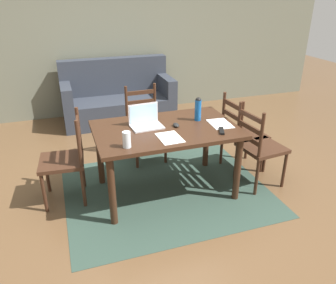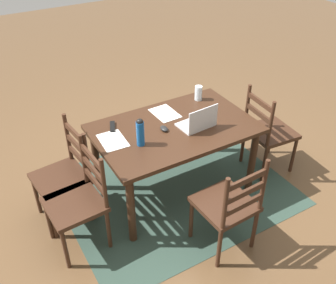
% 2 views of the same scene
% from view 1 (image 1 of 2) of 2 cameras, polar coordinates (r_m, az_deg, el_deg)
% --- Properties ---
extents(ground_plane, '(14.00, 14.00, 0.00)m').
position_cam_1_polar(ground_plane, '(3.80, -0.34, -8.12)').
color(ground_plane, brown).
extents(area_rug, '(2.19, 1.81, 0.01)m').
position_cam_1_polar(area_rug, '(3.80, -0.34, -8.08)').
color(area_rug, '#2D4238').
rests_on(area_rug, ground).
extents(wall_back, '(8.00, 0.12, 2.70)m').
position_cam_1_polar(wall_back, '(6.01, -9.39, 17.68)').
color(wall_back, '#6B6D5B').
rests_on(wall_back, ground).
extents(dining_table, '(1.47, 0.94, 0.75)m').
position_cam_1_polar(dining_table, '(3.49, -0.37, 0.97)').
color(dining_table, '#382114').
rests_on(dining_table, ground).
extents(chair_left_far, '(0.47, 0.47, 0.95)m').
position_cam_1_polar(chair_left_far, '(3.60, -17.00, -2.91)').
color(chair_left_far, '#3D2316').
rests_on(chair_left_far, ground).
extents(chair_far_head, '(0.46, 0.46, 0.95)m').
position_cam_1_polar(chair_far_head, '(4.31, -3.90, 2.89)').
color(chair_far_head, '#3D2316').
rests_on(chair_far_head, ground).
extents(chair_right_far, '(0.47, 0.47, 0.95)m').
position_cam_1_polar(chair_right_far, '(4.12, 12.43, 1.30)').
color(chair_right_far, '#3D2316').
rests_on(chair_right_far, ground).
extents(chair_right_near, '(0.49, 0.49, 0.95)m').
position_cam_1_polar(chair_right_near, '(3.84, 15.23, -0.85)').
color(chair_right_near, '#3D2316').
rests_on(chair_right_near, ground).
extents(couch, '(1.80, 0.80, 1.00)m').
position_cam_1_polar(couch, '(5.75, -8.54, 7.24)').
color(couch, '#2D333D').
rests_on(couch, ground).
extents(laptop, '(0.34, 0.24, 0.23)m').
position_cam_1_polar(laptop, '(3.49, -3.87, 3.63)').
color(laptop, silver).
rests_on(laptop, dining_table).
extents(water_bottle, '(0.07, 0.07, 0.26)m').
position_cam_1_polar(water_bottle, '(3.62, 5.12, 5.69)').
color(water_bottle, '#145199').
rests_on(water_bottle, dining_table).
extents(drinking_glass, '(0.08, 0.08, 0.15)m').
position_cam_1_polar(drinking_glass, '(3.03, -7.04, 0.41)').
color(drinking_glass, silver).
rests_on(drinking_glass, dining_table).
extents(computer_mouse, '(0.07, 0.10, 0.03)m').
position_cam_1_polar(computer_mouse, '(3.48, 1.40, 2.88)').
color(computer_mouse, black).
rests_on(computer_mouse, dining_table).
extents(tv_remote, '(0.11, 0.17, 0.02)m').
position_cam_1_polar(tv_remote, '(3.40, 9.09, 1.89)').
color(tv_remote, black).
rests_on(tv_remote, dining_table).
extents(paper_stack_left, '(0.23, 0.31, 0.00)m').
position_cam_1_polar(paper_stack_left, '(3.60, 8.86, 3.09)').
color(paper_stack_left, white).
rests_on(paper_stack_left, dining_table).
extents(paper_stack_right, '(0.22, 0.30, 0.00)m').
position_cam_1_polar(paper_stack_right, '(3.22, 0.31, 0.73)').
color(paper_stack_right, white).
rests_on(paper_stack_right, dining_table).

